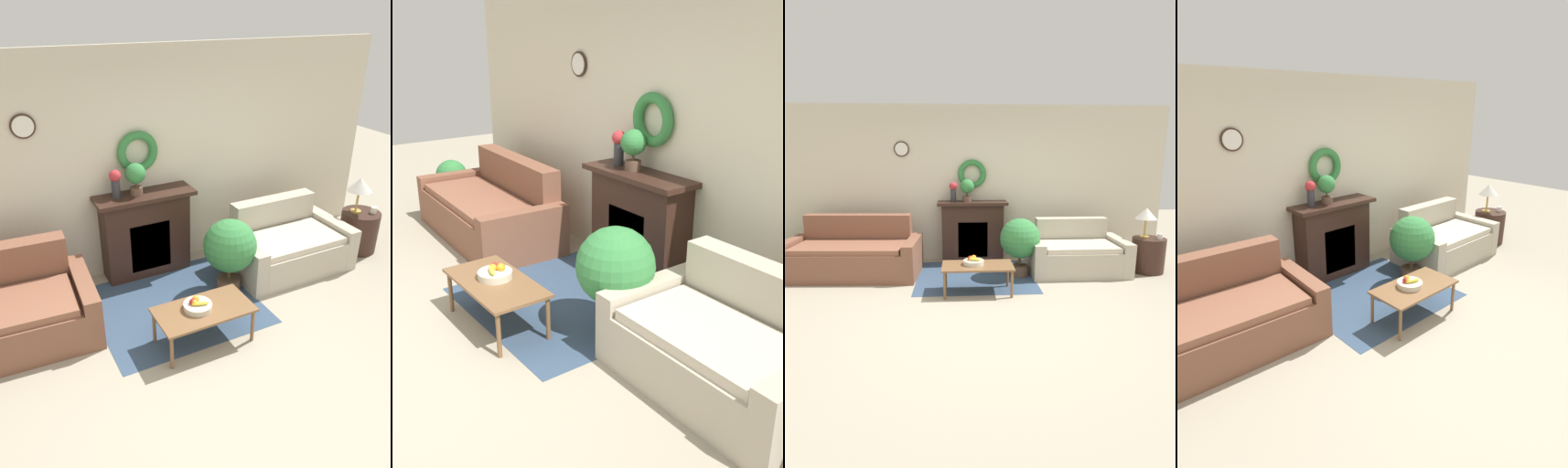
# 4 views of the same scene
# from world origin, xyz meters

# --- Properties ---
(ground_plane) EXTENTS (16.00, 16.00, 0.00)m
(ground_plane) POSITION_xyz_m (0.00, 0.00, 0.00)
(ground_plane) COLOR #9E937F
(floor_rug) EXTENTS (1.80, 1.61, 0.01)m
(floor_rug) POSITION_xyz_m (-0.05, 1.40, 0.00)
(floor_rug) COLOR #334760
(floor_rug) RESTS_ON ground_plane
(wall_back) EXTENTS (6.80, 0.16, 2.70)m
(wall_back) POSITION_xyz_m (-0.00, 2.45, 1.35)
(wall_back) COLOR beige
(wall_back) RESTS_ON ground_plane
(fireplace) EXTENTS (1.20, 0.41, 1.07)m
(fireplace) POSITION_xyz_m (-0.06, 2.25, 0.54)
(fireplace) COLOR #331E16
(fireplace) RESTS_ON ground_plane
(couch_left) EXTENTS (2.11, 1.11, 0.91)m
(couch_left) POSITION_xyz_m (-1.96, 1.64, 0.32)
(couch_left) COLOR brown
(couch_left) RESTS_ON ground_plane
(loveseat_right) EXTENTS (1.53, 0.94, 0.83)m
(loveseat_right) POSITION_xyz_m (1.59, 1.58, 0.29)
(loveseat_right) COLOR #B2A893
(loveseat_right) RESTS_ON ground_plane
(coffee_table) EXTENTS (0.97, 0.51, 0.40)m
(coffee_table) POSITION_xyz_m (-0.05, 0.72, 0.36)
(coffee_table) COLOR brown
(coffee_table) RESTS_ON ground_plane
(fruit_bowl) EXTENTS (0.28, 0.28, 0.12)m
(fruit_bowl) POSITION_xyz_m (-0.11, 0.74, 0.44)
(fruit_bowl) COLOR beige
(fruit_bowl) RESTS_ON coffee_table
(vase_on_mantel_left) EXTENTS (0.14, 0.14, 0.33)m
(vase_on_mantel_left) POSITION_xyz_m (-0.38, 2.25, 1.27)
(vase_on_mantel_left) COLOR #2D2D33
(vase_on_mantel_left) RESTS_ON fireplace
(potted_plant_on_mantel) EXTENTS (0.24, 0.24, 0.38)m
(potted_plant_on_mantel) POSITION_xyz_m (-0.15, 2.23, 1.31)
(potted_plant_on_mantel) COLOR brown
(potted_plant_on_mantel) RESTS_ON fireplace
(potted_plant_floor_by_couch) EXTENTS (0.41, 0.41, 0.67)m
(potted_plant_floor_by_couch) POSITION_xyz_m (-3.22, 1.69, 0.42)
(potted_plant_floor_by_couch) COLOR brown
(potted_plant_floor_by_couch) RESTS_ON ground_plane
(potted_plant_floor_by_loveseat) EXTENTS (0.62, 0.62, 0.91)m
(potted_plant_floor_by_loveseat) POSITION_xyz_m (0.64, 1.40, 0.58)
(potted_plant_floor_by_loveseat) COLOR brown
(potted_plant_floor_by_loveseat) RESTS_ON ground_plane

